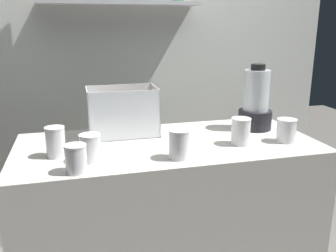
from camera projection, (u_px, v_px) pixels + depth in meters
The scene contains 10 objects.
counter at pixel (168, 227), 1.83m from camera, with size 1.40×0.64×0.90m, color beige.
back_wall_unit at pixel (137, 53), 2.32m from camera, with size 2.60×0.24×2.50m.
carrot_display_bin at pixel (123, 120), 1.81m from camera, with size 0.34×0.20×0.24m.
blender_pitcher at pixel (256, 103), 1.89m from camera, with size 0.17×0.17×0.34m.
juice_cup_carrot_far_left at pixel (56, 144), 1.51m from camera, with size 0.08×0.08×0.13m.
juice_cup_beet_left at pixel (76, 161), 1.35m from camera, with size 0.08×0.08×0.11m.
juice_cup_carrot_middle at pixel (90, 149), 1.46m from camera, with size 0.09×0.09×0.11m.
juice_cup_orange_right at pixel (179, 145), 1.49m from camera, with size 0.09×0.09×0.12m.
juice_cup_carrot_far_right at pixel (241, 133), 1.67m from camera, with size 0.09×0.09×0.12m.
juice_cup_beet_rightmost at pixel (286, 131), 1.70m from camera, with size 0.09×0.09×0.11m.
Camera 1 is at (-0.41, -1.57, 1.44)m, focal length 38.72 mm.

